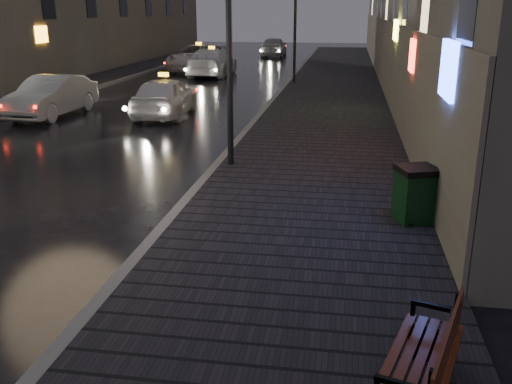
% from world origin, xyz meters
% --- Properties ---
extents(ground, '(120.00, 120.00, 0.00)m').
position_xyz_m(ground, '(0.00, 0.00, 0.00)').
color(ground, black).
rests_on(ground, ground).
extents(sidewalk, '(4.60, 58.00, 0.15)m').
position_xyz_m(sidewalk, '(3.90, 21.00, 0.07)').
color(sidewalk, black).
rests_on(sidewalk, ground).
extents(curb, '(0.20, 58.00, 0.15)m').
position_xyz_m(curb, '(1.50, 21.00, 0.07)').
color(curb, slate).
rests_on(curb, ground).
extents(sidewalk_far, '(2.40, 58.00, 0.15)m').
position_xyz_m(sidewalk_far, '(-8.70, 21.00, 0.07)').
color(sidewalk_far, black).
rests_on(sidewalk_far, ground).
extents(curb_far, '(0.20, 58.00, 0.15)m').
position_xyz_m(curb_far, '(-7.40, 21.00, 0.07)').
color(curb_far, slate).
rests_on(curb_far, ground).
extents(lamp_near, '(0.36, 0.36, 5.28)m').
position_xyz_m(lamp_near, '(1.85, 6.00, 3.49)').
color(lamp_near, black).
rests_on(lamp_near, sidewalk).
extents(lamp_far, '(0.36, 0.36, 5.28)m').
position_xyz_m(lamp_far, '(1.85, 22.00, 3.49)').
color(lamp_far, black).
rests_on(lamp_far, sidewalk).
extents(bench, '(1.08, 1.82, 0.88)m').
position_xyz_m(bench, '(5.39, -2.28, 0.59)').
color(bench, black).
rests_on(bench, sidewalk).
extents(trash_bin, '(0.82, 0.82, 0.98)m').
position_xyz_m(trash_bin, '(5.80, 2.74, 0.65)').
color(trash_bin, black).
rests_on(trash_bin, sidewalk).
extents(taxi_near, '(1.93, 4.27, 1.42)m').
position_xyz_m(taxi_near, '(-1.91, 12.64, 0.71)').
color(taxi_near, silver).
rests_on(taxi_near, ground).
extents(car_left_mid, '(1.71, 4.40, 1.43)m').
position_xyz_m(car_left_mid, '(-5.96, 12.07, 0.71)').
color(car_left_mid, '#9999A0').
rests_on(car_left_mid, ground).
extents(taxi_mid, '(2.19, 5.31, 1.54)m').
position_xyz_m(taxi_mid, '(-3.20, 25.45, 0.77)').
color(taxi_mid, white).
rests_on(taxi_mid, ground).
extents(taxi_far, '(3.38, 6.03, 1.59)m').
position_xyz_m(taxi_far, '(-4.67, 28.25, 0.80)').
color(taxi_far, '#BBBCC2').
rests_on(taxi_far, ground).
extents(car_far, '(1.99, 4.63, 1.56)m').
position_xyz_m(car_far, '(-1.46, 39.68, 0.78)').
color(car_far, '#919298').
rests_on(car_far, ground).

